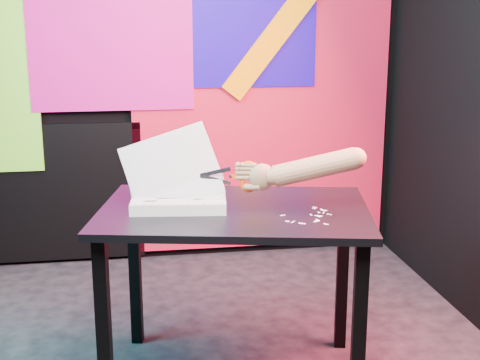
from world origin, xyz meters
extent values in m
cube|color=black|center=(0.00, 1.50, 1.35)|extent=(3.00, 0.01, 2.70)
cube|color=black|center=(0.00, -1.50, 1.35)|extent=(3.00, 0.01, 2.70)
cube|color=red|center=(0.65, 1.47, 0.85)|extent=(1.60, 0.02, 1.60)
cube|color=#1601A6|center=(0.55, 1.46, 1.45)|extent=(0.85, 0.02, 0.75)
cube|color=#C70D7C|center=(-0.25, 1.45, 1.35)|extent=(0.95, 0.02, 0.80)
cube|color=#FF9200|center=(0.85, 1.44, 1.55)|extent=(0.91, 0.02, 1.11)
cube|color=black|center=(-0.75, 1.47, 0.45)|extent=(1.30, 0.02, 0.85)
cube|color=black|center=(-0.28, -0.22, 0.36)|extent=(0.06, 0.06, 0.72)
cube|color=black|center=(-0.16, 0.36, 0.36)|extent=(0.06, 0.06, 0.72)
cube|color=black|center=(0.65, -0.42, 0.36)|extent=(0.06, 0.06, 0.72)
cube|color=black|center=(0.77, 0.16, 0.36)|extent=(0.06, 0.06, 0.72)
cube|color=#26262C|center=(0.25, -0.03, 0.73)|extent=(1.19, 0.92, 0.03)
cube|color=beige|center=(0.03, 0.03, 0.77)|extent=(0.40, 0.32, 0.04)
cube|color=white|center=(0.03, 0.03, 0.80)|extent=(0.40, 0.31, 0.00)
cube|color=white|center=(0.03, 0.03, 0.80)|extent=(0.38, 0.30, 0.11)
cube|color=white|center=(0.02, 0.04, 0.82)|extent=(0.37, 0.26, 0.20)
cube|color=white|center=(0.01, 0.06, 0.87)|extent=(0.40, 0.19, 0.28)
cube|color=white|center=(0.00, 0.07, 0.92)|extent=(0.42, 0.16, 0.33)
cylinder|color=#292931|center=(-0.15, -0.08, 0.80)|extent=(0.01, 0.01, 0.00)
cylinder|color=#292931|center=(-0.12, -0.08, 0.80)|extent=(0.01, 0.01, 0.00)
cylinder|color=#292931|center=(-0.08, -0.09, 0.80)|extent=(0.01, 0.01, 0.00)
cylinder|color=#292931|center=(-0.05, -0.09, 0.80)|extent=(0.01, 0.01, 0.00)
cylinder|color=#292931|center=(-0.02, -0.09, 0.80)|extent=(0.01, 0.01, 0.00)
cylinder|color=#292931|center=(0.02, -0.10, 0.80)|extent=(0.01, 0.01, 0.00)
cylinder|color=#292931|center=(0.05, -0.10, 0.80)|extent=(0.01, 0.01, 0.00)
cylinder|color=#292931|center=(0.08, -0.11, 0.80)|extent=(0.01, 0.01, 0.00)
cylinder|color=#292931|center=(0.12, -0.11, 0.80)|extent=(0.01, 0.01, 0.00)
cylinder|color=#292931|center=(0.15, -0.11, 0.80)|extent=(0.01, 0.01, 0.00)
cylinder|color=#292931|center=(0.18, -0.12, 0.80)|extent=(0.01, 0.01, 0.00)
cylinder|color=#292931|center=(-0.12, 0.17, 0.80)|extent=(0.01, 0.01, 0.00)
cylinder|color=#292931|center=(-0.09, 0.17, 0.80)|extent=(0.01, 0.01, 0.00)
cylinder|color=#292931|center=(-0.05, 0.16, 0.80)|extent=(0.01, 0.01, 0.00)
cylinder|color=#292931|center=(-0.02, 0.16, 0.80)|extent=(0.01, 0.01, 0.00)
cylinder|color=#292931|center=(0.01, 0.15, 0.80)|extent=(0.01, 0.01, 0.00)
cylinder|color=#292931|center=(0.05, 0.15, 0.80)|extent=(0.01, 0.01, 0.00)
cylinder|color=#292931|center=(0.08, 0.15, 0.80)|extent=(0.01, 0.01, 0.00)
cylinder|color=#292931|center=(0.11, 0.14, 0.80)|extent=(0.01, 0.01, 0.00)
cylinder|color=#292931|center=(0.15, 0.14, 0.80)|extent=(0.01, 0.01, 0.00)
cylinder|color=#292931|center=(0.18, 0.13, 0.80)|extent=(0.01, 0.01, 0.00)
cylinder|color=#292931|center=(0.21, 0.13, 0.80)|extent=(0.01, 0.01, 0.00)
cube|color=black|center=(-0.05, 0.08, 0.80)|extent=(0.07, 0.02, 0.00)
cube|color=black|center=(0.06, 0.05, 0.80)|extent=(0.05, 0.02, 0.00)
cube|color=black|center=(-0.01, -0.01, 0.80)|extent=(0.09, 0.02, 0.00)
cube|color=black|center=(0.10, -0.04, 0.80)|extent=(0.04, 0.02, 0.00)
cube|color=black|center=(-0.08, -0.04, 0.80)|extent=(0.05, 0.02, 0.00)
cube|color=#ABAFBA|center=(0.18, 0.01, 0.89)|extent=(0.12, 0.04, 0.05)
cube|color=#ABAFBA|center=(0.18, 0.01, 0.86)|extent=(0.12, 0.04, 0.05)
cylinder|color=#ABAFBA|center=(0.24, -0.01, 0.88)|extent=(0.02, 0.01, 0.01)
cube|color=#FF4300|center=(0.26, -0.01, 0.87)|extent=(0.05, 0.02, 0.02)
cube|color=#FF4300|center=(0.26, -0.01, 0.88)|extent=(0.05, 0.02, 0.02)
torus|color=#FF4300|center=(0.31, -0.03, 0.91)|extent=(0.07, 0.03, 0.07)
torus|color=#FF4300|center=(0.31, -0.03, 0.84)|extent=(0.07, 0.03, 0.07)
ellipsoid|color=#936844|center=(0.36, -0.04, 0.88)|extent=(0.10, 0.06, 0.11)
cylinder|color=#936844|center=(0.31, -0.03, 0.87)|extent=(0.08, 0.04, 0.02)
cylinder|color=#936844|center=(0.31, -0.03, 0.89)|extent=(0.08, 0.04, 0.02)
cylinder|color=#936844|center=(0.31, -0.03, 0.91)|extent=(0.07, 0.04, 0.02)
cylinder|color=#936844|center=(0.31, -0.03, 0.92)|extent=(0.06, 0.04, 0.02)
cylinder|color=#936844|center=(0.32, -0.04, 0.84)|extent=(0.07, 0.06, 0.03)
cylinder|color=#936844|center=(0.41, -0.06, 0.88)|extent=(0.08, 0.09, 0.07)
cylinder|color=#936844|center=(0.56, -0.10, 0.92)|extent=(0.35, 0.17, 0.17)
sphere|color=#936844|center=(0.71, -0.14, 0.96)|extent=(0.08, 0.08, 0.08)
cube|color=silver|center=(0.58, -0.15, 0.75)|extent=(0.02, 0.03, 0.00)
cube|color=silver|center=(0.60, -0.18, 0.75)|extent=(0.02, 0.02, 0.00)
cube|color=silver|center=(0.42, -0.16, 0.75)|extent=(0.02, 0.01, 0.00)
cube|color=silver|center=(0.55, -0.30, 0.75)|extent=(0.02, 0.02, 0.00)
cube|color=silver|center=(0.56, -0.09, 0.75)|extent=(0.02, 0.02, 0.00)
cube|color=silver|center=(0.59, -0.12, 0.75)|extent=(0.02, 0.02, 0.00)
cube|color=silver|center=(0.57, -0.15, 0.75)|extent=(0.01, 0.02, 0.00)
cube|color=silver|center=(0.57, -0.07, 0.75)|extent=(0.02, 0.02, 0.00)
cube|color=silver|center=(0.53, -0.17, 0.75)|extent=(0.01, 0.02, 0.00)
cube|color=silver|center=(0.55, -0.20, 0.75)|extent=(0.01, 0.01, 0.00)
cube|color=silver|center=(0.53, -0.24, 0.75)|extent=(0.01, 0.01, 0.00)
cube|color=silver|center=(0.53, -0.26, 0.75)|extent=(0.03, 0.02, 0.00)
cube|color=silver|center=(0.44, -0.25, 0.75)|extent=(0.02, 0.02, 0.00)
cube|color=silver|center=(0.59, -0.11, 0.75)|extent=(0.01, 0.01, 0.00)
cube|color=silver|center=(0.55, -0.19, 0.75)|extent=(0.03, 0.02, 0.00)
cube|color=silver|center=(0.47, -0.28, 0.75)|extent=(0.03, 0.02, 0.00)
cube|color=silver|center=(0.42, -0.24, 0.75)|extent=(0.02, 0.02, 0.00)
camera|label=1|loc=(-0.14, -2.57, 1.50)|focal=50.00mm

